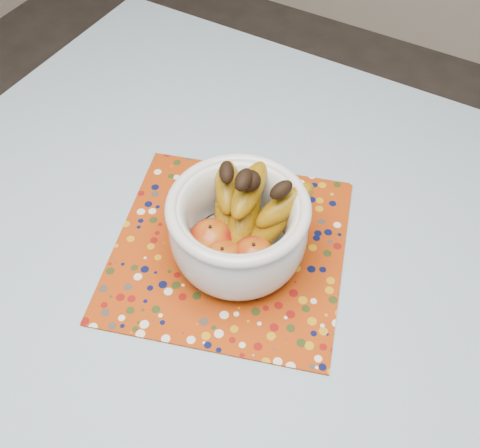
{
  "coord_description": "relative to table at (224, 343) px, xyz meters",
  "views": [
    {
      "loc": [
        0.23,
        -0.34,
        1.5
      ],
      "look_at": [
        -0.03,
        0.11,
        0.84
      ],
      "focal_mm": 42.0,
      "sensor_mm": 36.0,
      "label": 1
    }
  ],
  "objects": [
    {
      "name": "table",
      "position": [
        0.0,
        0.0,
        0.0
      ],
      "size": [
        1.2,
        1.2,
        0.75
      ],
      "color": "brown",
      "rests_on": "ground"
    },
    {
      "name": "tablecloth",
      "position": [
        0.0,
        0.0,
        0.08
      ],
      "size": [
        1.32,
        1.32,
        0.01
      ],
      "primitive_type": "cube",
      "color": "slate",
      "rests_on": "table"
    },
    {
      "name": "placemat",
      "position": [
        -0.05,
        0.11,
        0.09
      ],
      "size": [
        0.46,
        0.46,
        0.0
      ],
      "primitive_type": "cube",
      "rotation": [
        0.0,
        0.0,
        0.31
      ],
      "color": "#8E2D07",
      "rests_on": "tablecloth"
    },
    {
      "name": "fruit_bowl",
      "position": [
        -0.03,
        0.11,
        0.17
      ],
      "size": [
        0.24,
        0.22,
        0.18
      ],
      "color": "silver",
      "rests_on": "placemat"
    }
  ]
}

